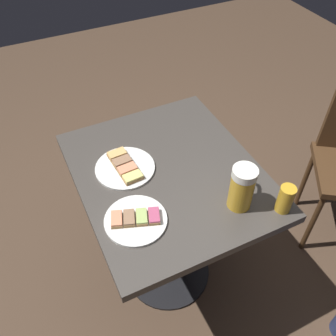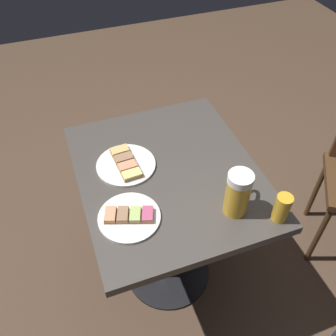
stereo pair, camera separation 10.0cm
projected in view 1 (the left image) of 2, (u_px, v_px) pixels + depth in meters
ground_plane at (168, 271)px, 2.00m from camera, size 6.00×6.00×0.00m
cafe_table at (168, 199)px, 1.56m from camera, size 0.69×0.81×0.78m
plate_near at (136, 219)px, 1.27m from camera, size 0.22×0.22×0.03m
plate_far at (125, 167)px, 1.45m from camera, size 0.24×0.24×0.03m
beer_mug at (242, 187)px, 1.27m from camera, size 0.12×0.12×0.18m
beer_glass_small at (285, 199)px, 1.27m from camera, size 0.06×0.06×0.11m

